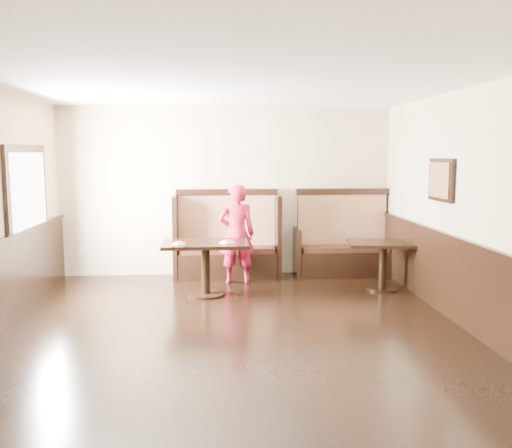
{
  "coord_description": "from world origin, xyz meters",
  "views": [
    {
      "loc": [
        -0.19,
        -5.57,
        2.05
      ],
      "look_at": [
        0.41,
        2.35,
        1.0
      ],
      "focal_mm": 38.0,
      "sensor_mm": 36.0,
      "label": 1
    }
  ],
  "objects": [
    {
      "name": "pizza_plate_right",
      "position": [
        -0.03,
        2.04,
        0.79
      ],
      "size": [
        0.21,
        0.21,
        0.04
      ],
      "color": "white",
      "rests_on": "table_main"
    },
    {
      "name": "pizza_plate_left",
      "position": [
        -0.7,
        1.97,
        0.79
      ],
      "size": [
        0.19,
        0.19,
        0.03
      ],
      "color": "white",
      "rests_on": "table_main"
    },
    {
      "name": "booth_main",
      "position": [
        0.0,
        3.3,
        0.53
      ],
      "size": [
        1.75,
        0.72,
        1.45
      ],
      "color": "black",
      "rests_on": "ground"
    },
    {
      "name": "booth_neighbor",
      "position": [
        1.95,
        3.29,
        0.48
      ],
      "size": [
        1.65,
        0.72,
        1.45
      ],
      "color": "black",
      "rests_on": "ground"
    },
    {
      "name": "table_main",
      "position": [
        -0.34,
        2.1,
        0.6
      ],
      "size": [
        1.22,
        0.77,
        0.78
      ],
      "rotation": [
        0.0,
        0.0,
        0.01
      ],
      "color": "black",
      "rests_on": "ground"
    },
    {
      "name": "ground",
      "position": [
        0.0,
        0.0,
        0.0
      ],
      "size": [
        7.0,
        7.0,
        0.0
      ],
      "primitive_type": "plane",
      "color": "black",
      "rests_on": "ground"
    },
    {
      "name": "room_shell",
      "position": [
        -0.3,
        0.28,
        0.67
      ],
      "size": [
        7.0,
        7.0,
        7.0
      ],
      "color": "#C9B591",
      "rests_on": "ground"
    },
    {
      "name": "child",
      "position": [
        0.14,
        2.82,
        0.78
      ],
      "size": [
        0.59,
        0.4,
        1.57
      ],
      "primitive_type": "imported",
      "rotation": [
        0.0,
        0.0,
        3.18
      ],
      "color": "#AD1232",
      "rests_on": "ground"
    },
    {
      "name": "table_neighbor",
      "position": [
        2.32,
        2.26,
        0.54
      ],
      "size": [
        1.12,
        0.82,
        0.72
      ],
      "rotation": [
        0.0,
        0.0,
        -0.14
      ],
      "color": "black",
      "rests_on": "ground"
    }
  ]
}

